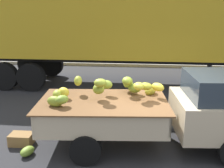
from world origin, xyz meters
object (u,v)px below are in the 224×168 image
at_px(pickup_truck, 191,110).
at_px(produce_crate, 21,139).
at_px(fallen_banana_bunch_near_tailgate, 27,151).
at_px(semi_trailer, 125,23).

distance_m(pickup_truck, produce_crate, 3.94).
bearing_deg(pickup_truck, produce_crate, -179.76).
distance_m(fallen_banana_bunch_near_tailgate, produce_crate, 0.56).
relative_size(semi_trailer, produce_crate, 23.09).
xyz_separation_m(semi_trailer, produce_crate, (-2.10, -5.31, -2.41)).
height_order(semi_trailer, fallen_banana_bunch_near_tailgate, semi_trailer).
xyz_separation_m(semi_trailer, fallen_banana_bunch_near_tailgate, (-1.77, -5.75, -2.45)).
bearing_deg(fallen_banana_bunch_near_tailgate, semi_trailer, 72.90).
bearing_deg(semi_trailer, produce_crate, -111.45).
bearing_deg(pickup_truck, fallen_banana_bunch_near_tailgate, -172.21).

